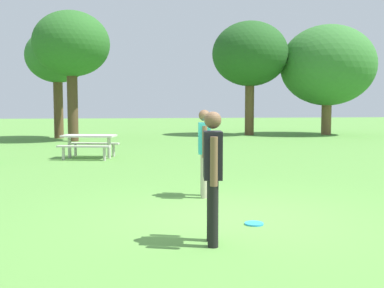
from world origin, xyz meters
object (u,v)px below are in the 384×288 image
at_px(person_catcher, 213,169).
at_px(tree_back_left, 328,66).
at_px(frisbee, 254,224).
at_px(tree_far_right, 71,45).
at_px(person_thrower, 204,147).
at_px(picnic_table_near, 89,141).
at_px(tree_broad_center, 57,57).
at_px(tree_slender_mid, 250,55).

bearing_deg(person_catcher, tree_back_left, 61.13).
relative_size(frisbee, tree_far_right, 0.04).
bearing_deg(person_catcher, person_thrower, 81.23).
distance_m(person_thrower, person_catcher, 2.97).
xyz_separation_m(person_thrower, frisbee, (0.33, -2.12, -0.93)).
relative_size(person_thrower, person_catcher, 1.00).
height_order(person_thrower, picnic_table_near, person_thrower).
distance_m(picnic_table_near, tree_far_right, 8.79).
bearing_deg(person_catcher, tree_broad_center, 102.11).
height_order(tree_broad_center, tree_slender_mid, tree_slender_mid).
relative_size(tree_broad_center, tree_slender_mid, 0.86).
distance_m(picnic_table_near, tree_slender_mid, 14.69).
relative_size(person_catcher, picnic_table_near, 0.82).
distance_m(picnic_table_near, tree_broad_center, 10.90).
relative_size(person_thrower, tree_back_left, 0.25).
bearing_deg(picnic_table_near, tree_slender_mid, 51.86).
bearing_deg(tree_broad_center, tree_slender_mid, 5.61).
bearing_deg(frisbee, person_catcher, -134.03).
relative_size(person_catcher, tree_far_right, 0.26).
xyz_separation_m(person_thrower, tree_back_left, (10.84, 17.54, 3.19)).
relative_size(picnic_table_near, tree_broad_center, 0.34).
height_order(person_catcher, picnic_table_near, person_catcher).
xyz_separation_m(person_catcher, tree_slender_mid, (6.62, 20.92, 3.81)).
bearing_deg(tree_slender_mid, person_catcher, -107.55).
bearing_deg(tree_back_left, tree_broad_center, -177.70).
height_order(picnic_table_near, tree_far_right, tree_far_right).
height_order(person_catcher, tree_far_right, tree_far_right).
bearing_deg(frisbee, tree_back_left, 61.88).
bearing_deg(person_thrower, tree_back_left, 58.29).
bearing_deg(tree_far_right, tree_broad_center, 112.45).
height_order(picnic_table_near, tree_slender_mid, tree_slender_mid).
distance_m(person_thrower, picnic_table_near, 7.37).
bearing_deg(person_thrower, person_catcher, -98.77).
bearing_deg(tree_far_right, frisbee, -76.27).
bearing_deg(frisbee, picnic_table_near, 107.56).
xyz_separation_m(tree_broad_center, tree_slender_mid, (10.87, 1.07, 0.46)).
bearing_deg(frisbee, tree_far_right, 103.73).
xyz_separation_m(person_thrower, tree_far_right, (-3.75, 14.60, 3.71)).
distance_m(person_catcher, tree_broad_center, 20.58).
xyz_separation_m(person_catcher, tree_far_right, (-3.30, 17.53, 3.71)).
relative_size(tree_broad_center, tree_back_left, 0.88).
height_order(tree_far_right, tree_slender_mid, tree_slender_mid).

